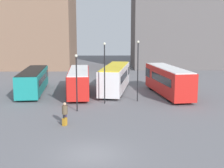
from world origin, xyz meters
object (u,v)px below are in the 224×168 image
Objects in this scene: bus_2 at (115,77)px; lamp_post_2 at (138,67)px; lamp_post_0 at (77,78)px; bus_3 at (168,80)px; suitcase at (65,122)px; traveler at (65,111)px; lamp_post_1 at (105,69)px; bus_0 at (33,80)px; bus_1 at (79,81)px.

lamp_post_2 is at bearing -149.58° from bus_2.
bus_3 is at bearing 36.98° from lamp_post_0.
traveler is at bearing 28.94° from suitcase.
lamp_post_1 is (3.18, 7.80, 3.43)m from suitcase.
bus_0 is 6.45× the size of traveler.
bus_2 reaches higher than bus_1.
lamp_post_0 is at bearing -179.93° from bus_1.
lamp_post_0 reaches higher than bus_3.
lamp_post_2 is (6.81, -4.29, 2.21)m from bus_1.
traveler is at bearing 129.28° from bus_3.
bus_0 is 1.81× the size of lamp_post_1.
lamp_post_1 reaches higher than bus_3.
bus_2 is at bearing 68.99° from lamp_post_0.
lamp_post_1 is at bearing 0.30° from traveler.
bus_2 is (4.50, 1.61, 0.16)m from bus_1.
bus_0 is 14.74m from traveler.
lamp_post_2 reaches higher than bus_1.
traveler is at bearing 176.03° from bus_1.
lamp_post_1 is (3.22, -5.37, 2.13)m from bus_1.
bus_0 is 5.87m from bus_1.
lamp_post_0 is (-3.89, -10.14, 1.45)m from bus_2.
lamp_post_2 reaches higher than suitcase.
bus_0 is 1.77× the size of lamp_post_2.
lamp_post_2 is (6.81, 8.37, 2.76)m from traveler.
suitcase is at bearing -127.30° from lamp_post_2.
traveler is 11.13m from lamp_post_2.
bus_1 reaches higher than bus_0.
lamp_post_1 reaches higher than bus_2.
bus_1 is at bearing 24.35° from suitcase.
bus_3 reaches higher than suitcase.
lamp_post_0 reaches higher than bus_0.
lamp_post_2 reaches higher than bus_0.
lamp_post_0 reaches higher than suitcase.
bus_2 is 6.66m from lamp_post_2.
bus_3 is 5.60m from lamp_post_2.
lamp_post_1 is (-7.55, -4.50, 1.93)m from bus_3.
bus_0 is 15.27m from suitcase.
traveler is 0.33× the size of lamp_post_0.
bus_1 is 6.37× the size of traveler.
lamp_post_1 is (3.22, 7.28, 2.68)m from traveler.
traveler is 4.69m from lamp_post_0.
lamp_post_0 is at bearing 17.30° from suitcase.
bus_2 is at bearing -74.25° from bus_1.
lamp_post_0 is 7.54m from lamp_post_2.
bus_1 is at bearing 24.17° from traveler.
bus_1 is 2.12× the size of lamp_post_0.
lamp_post_1 reaches higher than suitcase.
suitcase is 5.50m from lamp_post_0.
bus_3 is at bearing 40.77° from lamp_post_2.
suitcase is 11.70m from lamp_post_2.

